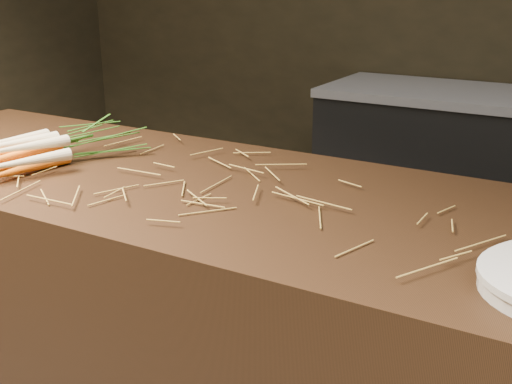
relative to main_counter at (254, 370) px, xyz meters
The scene contains 3 objects.
main_counter is the anchor object (origin of this frame).
straw_bedding 0.46m from the main_counter, 90.00° to the left, with size 1.40×0.60×0.02m, color #AD7C35, non-canonical shape.
root_veg_bunch 0.74m from the main_counter, behind, with size 0.23×0.53×0.09m.
Camera 1 is at (0.66, -0.83, 1.35)m, focal length 45.00 mm.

